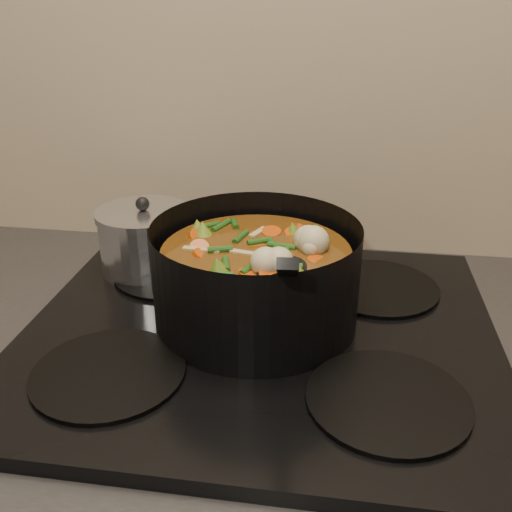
# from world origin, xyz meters

# --- Properties ---
(stovetop) EXTENTS (0.62, 0.54, 0.03)m
(stovetop) POSITION_xyz_m (0.00, 1.93, 0.92)
(stovetop) COLOR black
(stovetop) RESTS_ON counter
(stockpot) EXTENTS (0.30, 0.38, 0.20)m
(stockpot) POSITION_xyz_m (-0.01, 1.95, 0.99)
(stockpot) COLOR black
(stockpot) RESTS_ON stovetop
(saucepan) EXTENTS (0.15, 0.15, 0.12)m
(saucepan) POSITION_xyz_m (-0.20, 2.08, 0.98)
(saucepan) COLOR silver
(saucepan) RESTS_ON stovetop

